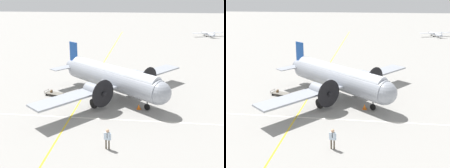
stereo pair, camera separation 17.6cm
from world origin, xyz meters
The scene contains 9 objects.
ground_plane centered at (0.00, 0.00, 0.00)m, with size 300.00×300.00×0.00m, color gray.
apron_line_eastwest centered at (0.00, -3.59, 0.00)m, with size 120.00×0.16×0.01m.
apron_line_northsouth centered at (6.32, 0.00, 0.00)m, with size 0.16×120.00×0.01m.
airliner_main centered at (0.28, 0.34, 2.55)m, with size 18.72×17.35×5.86m.
crew_foreground centered at (11.98, 1.03, 1.11)m, with size 0.29×0.61×1.81m.
suitcase_near_door centered at (-0.02, -7.69, 0.29)m, with size 0.45×0.18×0.62m.
baggage_cart centered at (0.28, -7.27, 0.28)m, with size 1.62×2.50×0.56m.
light_aircraft_distant centered at (-52.26, 21.89, 0.79)m, with size 7.05×9.20×1.84m.
traffic_cone centered at (3.35, 3.37, 0.29)m, with size 0.47×0.47×0.62m.
Camera 1 is at (32.10, 3.77, 12.31)m, focal length 45.00 mm.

